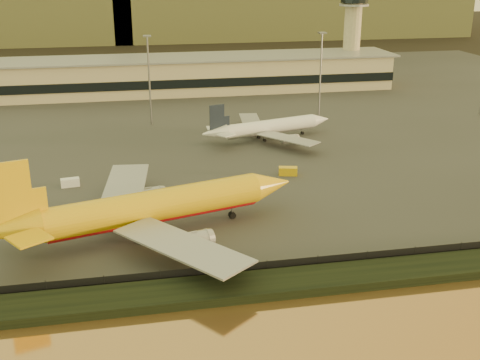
% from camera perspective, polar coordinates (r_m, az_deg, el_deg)
% --- Properties ---
extents(ground, '(900.00, 900.00, 0.00)m').
position_cam_1_polar(ground, '(103.10, -0.24, -5.70)').
color(ground, black).
rests_on(ground, ground).
extents(embankment, '(320.00, 7.00, 1.40)m').
position_cam_1_polar(embankment, '(88.06, 1.89, -10.00)').
color(embankment, black).
rests_on(embankment, ground).
extents(tarmac, '(320.00, 220.00, 0.20)m').
position_cam_1_polar(tarmac, '(192.30, -5.64, 6.49)').
color(tarmac, '#2D2D2D').
rests_on(tarmac, ground).
extents(perimeter_fence, '(300.00, 0.05, 2.20)m').
position_cam_1_polar(perimeter_fence, '(91.17, 1.33, -8.44)').
color(perimeter_fence, black).
rests_on(perimeter_fence, tarmac).
extents(terminal_building, '(202.00, 25.00, 12.60)m').
position_cam_1_polar(terminal_building, '(220.19, -10.34, 9.62)').
color(terminal_building, tan).
rests_on(terminal_building, tarmac).
extents(control_tower, '(11.20, 11.20, 35.50)m').
position_cam_1_polar(control_tower, '(239.96, 10.63, 14.16)').
color(control_tower, tan).
rests_on(control_tower, tarmac).
extents(apron_light_masts, '(152.20, 12.20, 25.40)m').
position_cam_1_polar(apron_light_masts, '(171.85, -0.07, 10.28)').
color(apron_light_masts, slate).
rests_on(apron_light_masts, tarmac).
extents(dhl_cargo_jet, '(54.35, 52.03, 16.47)m').
position_cam_1_polar(dhl_cargo_jet, '(103.84, -8.49, -2.64)').
color(dhl_cargo_jet, '#DEA80B').
rests_on(dhl_cargo_jet, tarmac).
extents(white_narrowbody_jet, '(37.43, 35.73, 10.92)m').
position_cam_1_polar(white_narrowbody_jet, '(159.71, 2.72, 5.01)').
color(white_narrowbody_jet, silver).
rests_on(white_narrowbody_jet, tarmac).
extents(gse_vehicle_yellow, '(4.36, 2.71, 1.82)m').
position_cam_1_polar(gse_vehicle_yellow, '(133.33, 4.57, 0.85)').
color(gse_vehicle_yellow, '#DEA80B').
rests_on(gse_vehicle_yellow, tarmac).
extents(gse_vehicle_white, '(4.01, 2.21, 1.72)m').
position_cam_1_polar(gse_vehicle_white, '(131.19, -15.81, -0.22)').
color(gse_vehicle_white, silver).
rests_on(gse_vehicle_white, tarmac).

